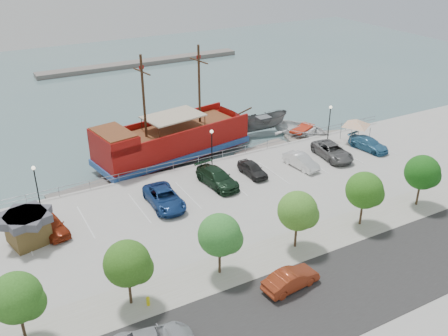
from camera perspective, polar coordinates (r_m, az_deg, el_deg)
ground at (r=49.62m, az=2.13°, el=-3.76°), size 160.00×160.00×0.00m
land_slab at (r=36.62m, az=20.07°, el=-17.48°), size 100.00×58.00×1.20m
street at (r=38.65m, az=14.71°, el=-12.74°), size 100.00×8.00×0.04m
sidewalk at (r=42.17m, az=9.20°, el=-8.46°), size 100.00×4.00×0.05m
seawall_railing at (r=54.99m, az=-2.01°, el=1.18°), size 50.00×0.06×1.00m
far_shore at (r=100.29m, az=-9.36°, el=11.78°), size 40.00×3.00×0.80m
pirate_ship at (r=58.44m, az=-4.63°, el=3.42°), size 21.40×9.01×13.31m
patrol_boat at (r=65.41m, az=4.50°, el=5.04°), size 6.81×3.57×2.51m
speedboat at (r=64.99m, az=8.90°, el=4.19°), size 8.02×8.99×1.54m
dock_west at (r=52.88m, az=-15.55°, el=-2.51°), size 7.90×3.21×0.44m
dock_mid at (r=60.43m, az=4.41°, el=2.13°), size 7.50×3.45×0.41m
dock_east at (r=64.92m, az=10.45°, el=3.53°), size 8.14×4.18×0.45m
shed at (r=44.06m, az=-21.56°, el=-6.31°), size 3.93×3.93×2.69m
canopy_tent at (r=61.50m, az=14.94°, el=5.42°), size 4.73×4.73×3.29m
street_sedan at (r=37.05m, az=7.64°, el=-12.49°), size 4.58×2.02×1.46m
fire_hydrant at (r=35.87m, az=-8.67°, el=-14.77°), size 0.26×0.26×0.76m
lamp_post_left at (r=48.18m, az=-20.74°, el=-1.24°), size 0.36×0.36×4.28m
lamp_post_mid at (r=52.94m, az=-1.41°, el=3.02°), size 0.36×0.36×4.28m
lamp_post_right at (r=61.44m, az=12.00°, el=5.79°), size 0.36×0.36×4.28m
tree_a at (r=33.60m, az=-22.37°, el=-13.66°), size 3.30×3.20×5.00m
tree_b at (r=34.43m, az=-10.73°, el=-10.79°), size 3.30×3.20×5.00m
tree_c at (r=36.60m, az=-0.27°, el=-7.78°), size 3.30×3.20×5.00m
tree_d at (r=39.90m, az=8.62°, el=-4.98°), size 3.30×3.20×5.00m
tree_e at (r=44.07m, az=15.94°, el=-2.57°), size 3.30×3.20×5.00m
tree_f at (r=48.90m, az=21.88°, el=-0.57°), size 3.30×3.20×5.00m
parked_car_a at (r=44.96m, az=-19.10°, el=-6.18°), size 2.66×4.79×1.54m
parked_car_c at (r=46.77m, az=-6.84°, el=-3.41°), size 2.85×5.86×1.61m
parked_car_d at (r=49.99m, az=-0.78°, el=-1.13°), size 2.89×5.87×1.64m
parked_car_e at (r=52.11m, az=3.28°, el=-0.12°), size 1.75×4.16×1.40m
parked_car_f at (r=54.31m, az=8.80°, el=0.78°), size 2.03×4.62×1.48m
parked_car_g at (r=57.22m, az=12.28°, el=1.89°), size 3.18×5.92×1.58m
parked_car_h at (r=60.40m, az=16.18°, el=2.67°), size 2.83×5.22×1.44m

